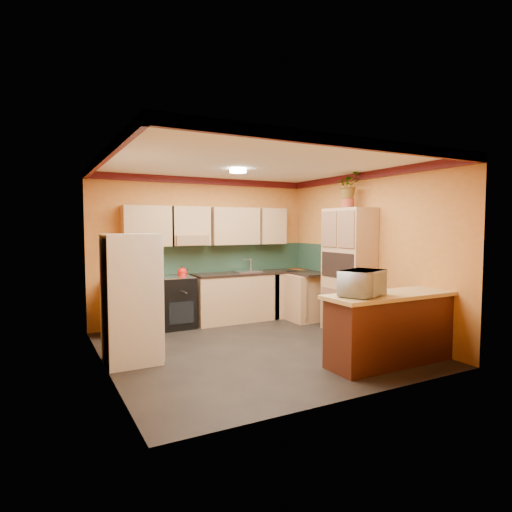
{
  "coord_description": "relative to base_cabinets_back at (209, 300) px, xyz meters",
  "views": [
    {
      "loc": [
        -2.9,
        -5.47,
        1.8
      ],
      "look_at": [
        0.24,
        0.45,
        1.33
      ],
      "focal_mm": 30.0,
      "sensor_mm": 36.0,
      "label": 1
    }
  ],
  "objects": [
    {
      "name": "countertop_back",
      "position": [
        0.0,
        -0.0,
        0.46
      ],
      "size": [
        3.65,
        0.62,
        0.04
      ],
      "primitive_type": "cube",
      "color": "black",
      "rests_on": "base_cabinets_back"
    },
    {
      "name": "microwave",
      "position": [
        0.76,
        -3.23,
        0.65
      ],
      "size": [
        0.7,
        0.6,
        0.33
      ],
      "primitive_type": "imported",
      "rotation": [
        0.0,
        0.0,
        0.4
      ],
      "color": "silver",
      "rests_on": "bar_top"
    },
    {
      "name": "room_shell",
      "position": [
        0.04,
        -1.52,
        1.65
      ],
      "size": [
        4.24,
        4.24,
        2.72
      ],
      "color": "black",
      "rests_on": "ground"
    },
    {
      "name": "sink",
      "position": [
        0.77,
        0.0,
        0.5
      ],
      "size": [
        0.48,
        0.4,
        0.03
      ],
      "primitive_type": "cube",
      "color": "silver",
      "rests_on": "countertop_back"
    },
    {
      "name": "base_cabinets_right",
      "position": [
        1.82,
        -0.59,
        0.0
      ],
      "size": [
        0.6,
        0.8,
        0.88
      ],
      "primitive_type": "cube",
      "color": "tan",
      "rests_on": "ground"
    },
    {
      "name": "kettle",
      "position": [
        -0.53,
        -0.05,
        0.56
      ],
      "size": [
        0.19,
        0.19,
        0.18
      ],
      "primitive_type": null,
      "rotation": [
        0.0,
        0.0,
        0.15
      ],
      "color": "red",
      "rests_on": "stove"
    },
    {
      "name": "fern_pot",
      "position": [
        1.87,
        -1.6,
        1.74
      ],
      "size": [
        0.22,
        0.22,
        0.16
      ],
      "primitive_type": "cylinder",
      "color": "#963624",
      "rests_on": "pantry"
    },
    {
      "name": "stove",
      "position": [
        -0.63,
        -0.0,
        0.02
      ],
      "size": [
        0.58,
        0.58,
        0.91
      ],
      "primitive_type": "cube",
      "color": "black",
      "rests_on": "ground"
    },
    {
      "name": "fridge",
      "position": [
        -1.73,
        -1.59,
        0.41
      ],
      "size": [
        0.68,
        0.66,
        1.7
      ],
      "primitive_type": "cube",
      "color": "silver",
      "rests_on": "ground"
    },
    {
      "name": "pantry",
      "position": [
        1.87,
        -1.65,
        0.61
      ],
      "size": [
        0.48,
        0.9,
        2.1
      ],
      "primitive_type": "cube",
      "color": "tan",
      "rests_on": "ground"
    },
    {
      "name": "breakfast_bar",
      "position": [
        1.26,
        -3.23,
        0.0
      ],
      "size": [
        1.8,
        0.55,
        0.88
      ],
      "primitive_type": "cube",
      "color": "#542213",
      "rests_on": "ground"
    },
    {
      "name": "bar_top",
      "position": [
        1.26,
        -3.23,
        0.47
      ],
      "size": [
        1.9,
        0.65,
        0.05
      ],
      "primitive_type": "cube",
      "color": "tan",
      "rests_on": "breakfast_bar"
    },
    {
      "name": "base_cabinets_back",
      "position": [
        0.0,
        0.0,
        0.0
      ],
      "size": [
        3.65,
        0.6,
        0.88
      ],
      "primitive_type": "cube",
      "color": "tan",
      "rests_on": "ground"
    },
    {
      "name": "fern",
      "position": [
        1.87,
        -1.6,
        2.04
      ],
      "size": [
        0.49,
        0.46,
        0.45
      ],
      "primitive_type": "imported",
      "rotation": [
        0.0,
        0.0,
        0.33
      ],
      "color": "tan",
      "rests_on": "fern_pot"
    },
    {
      "name": "countertop_right",
      "position": [
        1.82,
        -0.59,
        0.46
      ],
      "size": [
        0.62,
        0.8,
        0.04
      ],
      "primitive_type": "cube",
      "color": "black",
      "rests_on": "base_cabinets_right"
    }
  ]
}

